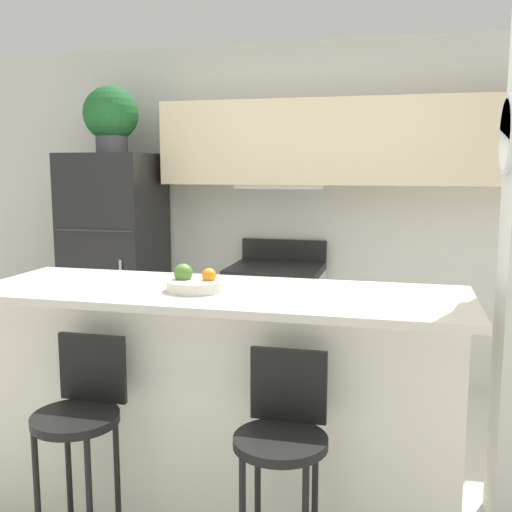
{
  "coord_description": "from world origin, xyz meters",
  "views": [
    {
      "loc": [
        0.81,
        -2.54,
        1.62
      ],
      "look_at": [
        0.0,
        0.7,
        1.13
      ],
      "focal_mm": 42.0,
      "sensor_mm": 36.0,
      "label": 1
    }
  ],
  "objects_px": {
    "refrigerator": "(116,266)",
    "fruit_bowl": "(195,283)",
    "bar_stool_left": "(81,421)",
    "stove_range": "(276,326)",
    "bar_stool_right": "(282,444)",
    "potted_plant_on_fridge": "(111,117)"
  },
  "relations": [
    {
      "from": "refrigerator",
      "to": "fruit_bowl",
      "type": "distance_m",
      "value": 2.13
    },
    {
      "from": "refrigerator",
      "to": "bar_stool_left",
      "type": "bearing_deg",
      "value": -66.38
    },
    {
      "from": "refrigerator",
      "to": "bar_stool_left",
      "type": "xyz_separation_m",
      "value": [
        0.95,
        -2.18,
        -0.23
      ]
    },
    {
      "from": "refrigerator",
      "to": "stove_range",
      "type": "relative_size",
      "value": 1.61
    },
    {
      "from": "refrigerator",
      "to": "stove_range",
      "type": "distance_m",
      "value": 1.33
    },
    {
      "from": "bar_stool_right",
      "to": "bar_stool_left",
      "type": "bearing_deg",
      "value": 180.0
    },
    {
      "from": "bar_stool_right",
      "to": "potted_plant_on_fridge",
      "type": "bearing_deg",
      "value": 129.05
    },
    {
      "from": "refrigerator",
      "to": "potted_plant_on_fridge",
      "type": "xyz_separation_m",
      "value": [
        -0.0,
        0.0,
        1.13
      ]
    },
    {
      "from": "stove_range",
      "to": "bar_stool_right",
      "type": "height_order",
      "value": "stove_range"
    },
    {
      "from": "fruit_bowl",
      "to": "bar_stool_right",
      "type": "bearing_deg",
      "value": -44.08
    },
    {
      "from": "stove_range",
      "to": "fruit_bowl",
      "type": "relative_size",
      "value": 4.01
    },
    {
      "from": "potted_plant_on_fridge",
      "to": "refrigerator",
      "type": "bearing_deg",
      "value": -63.3
    },
    {
      "from": "refrigerator",
      "to": "potted_plant_on_fridge",
      "type": "relative_size",
      "value": 3.46
    },
    {
      "from": "refrigerator",
      "to": "bar_stool_left",
      "type": "height_order",
      "value": "refrigerator"
    },
    {
      "from": "stove_range",
      "to": "fruit_bowl",
      "type": "xyz_separation_m",
      "value": [
        -0.0,
        -1.72,
        0.65
      ]
    },
    {
      "from": "bar_stool_left",
      "to": "bar_stool_right",
      "type": "height_order",
      "value": "same"
    },
    {
      "from": "refrigerator",
      "to": "fruit_bowl",
      "type": "height_order",
      "value": "refrigerator"
    },
    {
      "from": "potted_plant_on_fridge",
      "to": "bar_stool_left",
      "type": "bearing_deg",
      "value": -66.38
    },
    {
      "from": "stove_range",
      "to": "potted_plant_on_fridge",
      "type": "relative_size",
      "value": 2.14
    },
    {
      "from": "bar_stool_left",
      "to": "fruit_bowl",
      "type": "bearing_deg",
      "value": 57.51
    },
    {
      "from": "bar_stool_left",
      "to": "potted_plant_on_fridge",
      "type": "distance_m",
      "value": 2.75
    },
    {
      "from": "bar_stool_right",
      "to": "fruit_bowl",
      "type": "height_order",
      "value": "fruit_bowl"
    }
  ]
}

